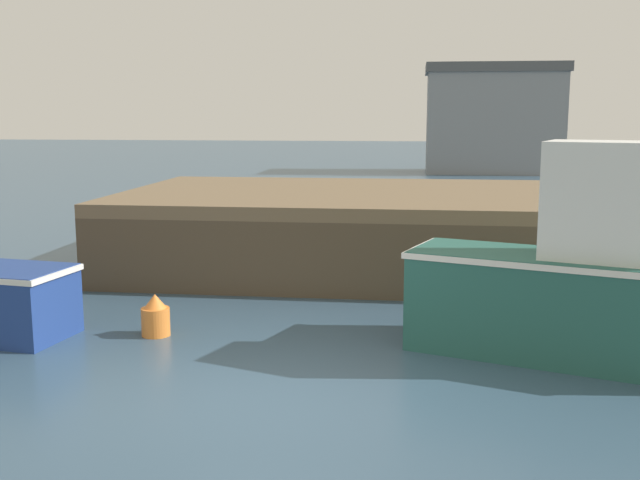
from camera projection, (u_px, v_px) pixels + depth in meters
ground at (271, 390)px, 8.94m from camera, size 120.00×160.00×0.10m
pier at (423, 208)px, 15.19m from camera, size 12.40×6.12×1.58m
fishing_boat_near_right at (569, 282)px, 9.80m from camera, size 4.16×2.58×2.84m
rowboat at (620, 315)px, 11.50m from camera, size 1.62×0.89×0.35m
warehouse at (493, 118)px, 40.64m from camera, size 7.30×4.45×5.78m
mooring_buoy_foreground at (156, 317)px, 10.91m from camera, size 0.41×0.41×0.62m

